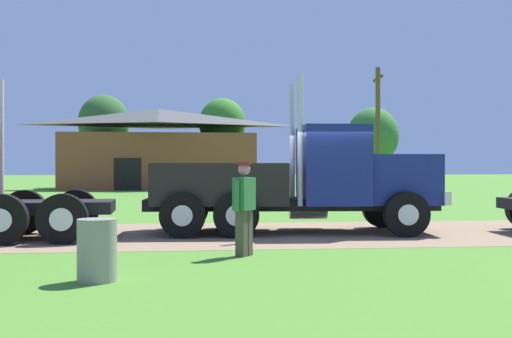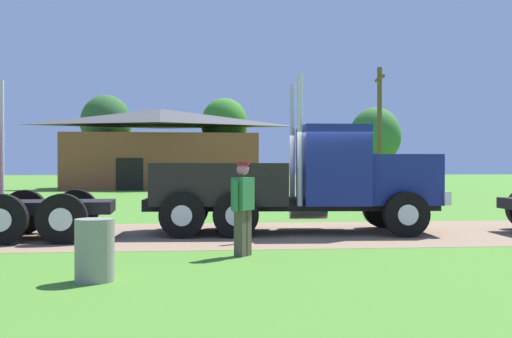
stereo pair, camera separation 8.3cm
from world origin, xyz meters
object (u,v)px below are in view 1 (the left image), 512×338
Objects in this scene: utility_pole_near at (378,128)px; steel_barrel at (97,250)px; shed_building at (159,150)px; truck_foreground_white at (299,182)px; visitor_walking_mid at (244,204)px.

steel_barrel is at bearing -115.48° from utility_pole_near.
utility_pole_near is (12.25, -12.87, 0.96)m from shed_building.
truck_foreground_white is at bearing -81.18° from shed_building.
utility_pole_near reaches higher than truck_foreground_white.
steel_barrel is (-4.15, -6.53, -0.81)m from truck_foreground_white.
steel_barrel is 0.06× the size of shed_building.
visitor_walking_mid reaches higher than steel_barrel.
steel_barrel is (-2.39, -2.41, -0.52)m from visitor_walking_mid.
shed_building is at bearing 90.95° from steel_barrel.
utility_pole_near is at bearing -46.41° from shed_building.
utility_pole_near is at bearing 67.30° from truck_foreground_white.
utility_pole_near reaches higher than visitor_walking_mid.
shed_building is (-0.62, 37.28, 2.32)m from steel_barrel.
truck_foreground_white is 1.07× the size of utility_pole_near.
visitor_walking_mid is 35.04m from shed_building.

